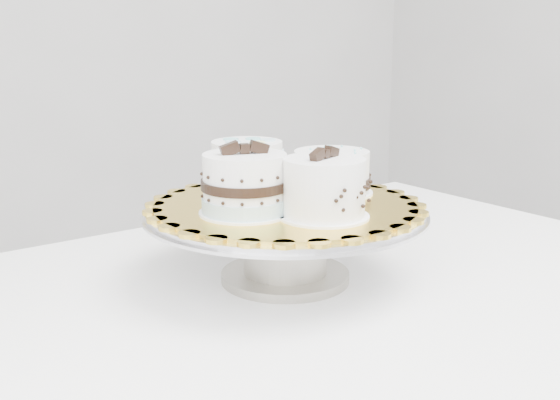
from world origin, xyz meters
TOP-DOWN VIEW (x-y plane):
  - table at (-0.13, 0.12)m, footprint 1.16×0.78m
  - cake_stand at (-0.14, 0.15)m, footprint 0.38×0.38m
  - cake_board at (-0.14, 0.15)m, footprint 0.42×0.42m
  - cake_swirl at (-0.14, 0.07)m, footprint 0.13×0.13m
  - cake_banded at (-0.21, 0.14)m, footprint 0.13×0.13m
  - cake_dots at (-0.14, 0.24)m, footprint 0.13×0.13m
  - cake_ribbon at (-0.05, 0.16)m, footprint 0.12×0.12m

SIDE VIEW (x-z plane):
  - table at x=-0.13m, z-range 0.29..1.04m
  - cake_stand at x=-0.14m, z-range 0.77..0.87m
  - cake_board at x=-0.14m, z-range 0.85..0.86m
  - cake_ribbon at x=-0.05m, z-range 0.85..0.92m
  - cake_banded at x=-0.21m, z-range 0.84..0.94m
  - cake_swirl at x=-0.14m, z-range 0.85..0.94m
  - cake_dots at x=-0.14m, z-range 0.86..0.93m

